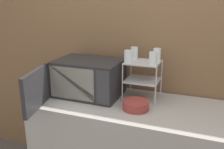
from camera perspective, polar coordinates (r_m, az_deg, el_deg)
wall_back at (r=2.19m, az=10.15°, el=6.63°), size 8.00×0.06×2.60m
microwave at (r=2.11m, az=-5.84°, el=-0.83°), size 0.57×0.81×0.30m
dish_rack at (r=2.02m, az=7.04°, el=0.57°), size 0.28×0.24×0.31m
glass_front_left at (r=1.94m, az=3.68°, el=4.11°), size 0.06×0.06×0.10m
glass_back_right at (r=2.05m, az=10.24°, el=4.56°), size 0.06×0.06×0.10m
glass_front_right at (r=1.90m, az=9.37°, el=3.64°), size 0.06×0.06×0.10m
glass_back_left at (r=2.08m, az=5.11°, el=4.96°), size 0.06×0.06×0.10m
bowl at (r=1.88m, az=5.45°, el=-7.03°), size 0.20×0.20×0.07m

